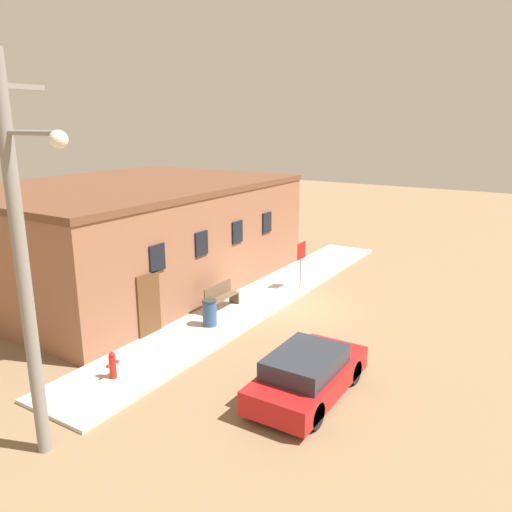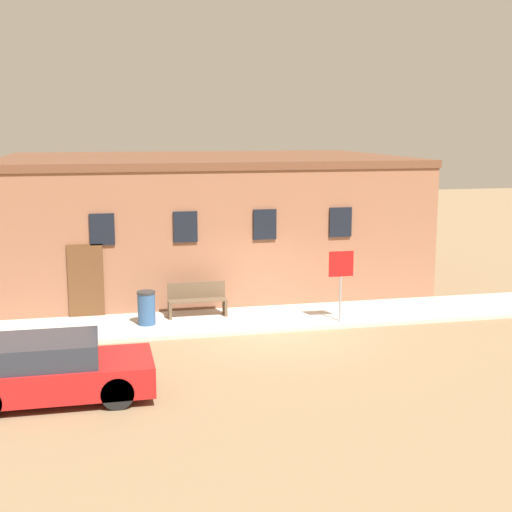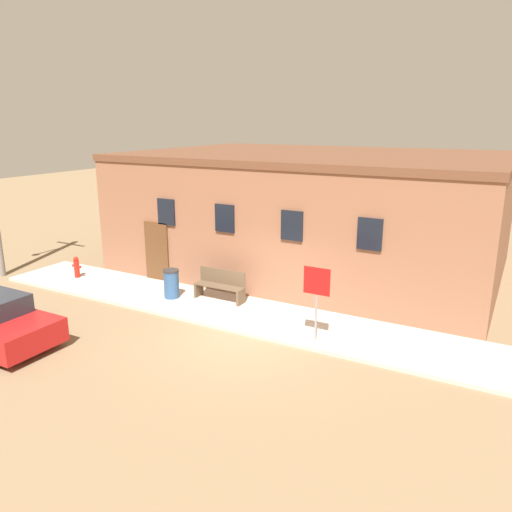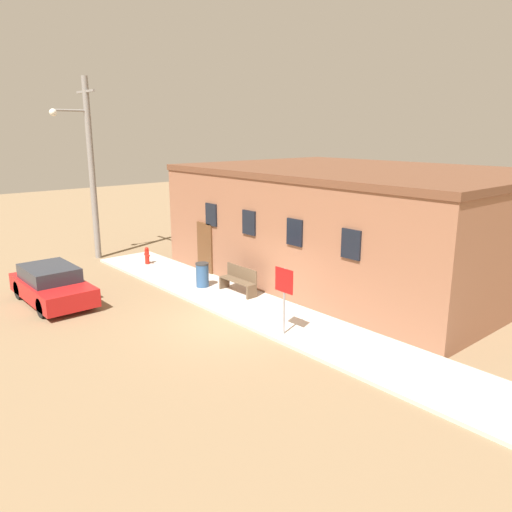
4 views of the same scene
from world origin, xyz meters
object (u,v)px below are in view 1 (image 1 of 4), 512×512
at_px(fire_hydrant, 113,365).
at_px(bench, 221,297).
at_px(trash_bin, 210,313).
at_px(parked_car, 308,374).
at_px(stop_sign, 301,256).
at_px(utility_pole, 24,258).

relative_size(fire_hydrant, bench, 0.46).
bearing_deg(trash_bin, fire_hydrant, 179.44).
relative_size(fire_hydrant, parked_car, 0.19).
distance_m(fire_hydrant, trash_bin, 4.37).
bearing_deg(stop_sign, utility_pole, -178.95).
bearing_deg(bench, utility_pole, -169.36).
bearing_deg(bench, stop_sign, -20.27).
distance_m(bench, utility_pole, 9.68).
xyz_separation_m(utility_pole, parked_car, (5.03, -3.80, -3.75)).
xyz_separation_m(bench, trash_bin, (-1.48, -0.59, -0.01)).
distance_m(stop_sign, utility_pole, 12.91).
bearing_deg(parked_car, bench, 55.64).
distance_m(trash_bin, parked_car, 5.34).
relative_size(bench, trash_bin, 1.79).
height_order(fire_hydrant, trash_bin, trash_bin).
xyz_separation_m(bench, utility_pole, (-8.75, -1.64, 3.79)).
height_order(fire_hydrant, stop_sign, stop_sign).
relative_size(stop_sign, bench, 1.19).
bearing_deg(utility_pole, fire_hydrant, 20.61).
xyz_separation_m(fire_hydrant, bench, (5.85, 0.55, 0.09)).
bearing_deg(fire_hydrant, parked_car, -66.50).
bearing_deg(parked_car, trash_bin, 65.22).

